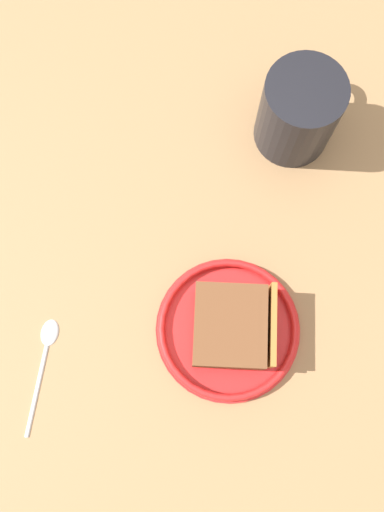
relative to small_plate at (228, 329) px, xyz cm
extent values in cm
cube|color=#936D47|center=(5.29, -3.71, -2.14)|extent=(155.36, 155.36, 2.72)
cylinder|color=red|center=(0.00, 0.00, -0.40)|extent=(16.21, 16.21, 0.76)
torus|color=red|center=(0.00, 0.00, 0.39)|extent=(15.74, 15.74, 0.83)
cube|color=#9E662D|center=(0.00, 0.00, 0.28)|extent=(11.55, 11.33, 0.60)
cube|color=brown|center=(0.00, 0.00, 2.74)|extent=(11.55, 11.33, 4.33)
cube|color=#9E662D|center=(-2.47, -3.29, 2.74)|extent=(7.33, 5.71, 4.33)
cylinder|color=black|center=(15.20, -20.02, 4.64)|extent=(8.98, 8.98, 10.84)
cylinder|color=#47230F|center=(15.20, -20.02, 8.05)|extent=(7.91, 7.91, 0.40)
torus|color=black|center=(17.70, -23.75, 4.64)|extent=(4.28, 5.59, 5.94)
ellipsoid|color=silver|center=(11.00, 16.73, -0.38)|extent=(3.55, 3.52, 0.80)
cylinder|color=silver|center=(6.34, 21.21, -0.53)|extent=(7.50, 7.24, 0.50)
camera|label=1|loc=(-2.98, 6.90, 64.78)|focal=40.75mm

